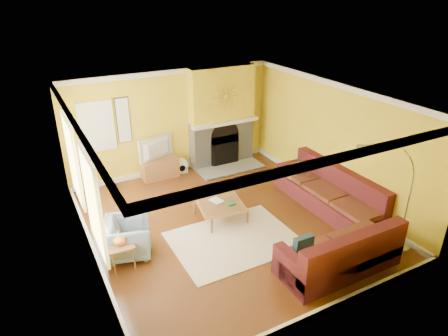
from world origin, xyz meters
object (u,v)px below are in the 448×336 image
arc_lamp (385,202)px  coffee_table (220,211)px  armchair (128,238)px  media_console (160,168)px  side_table (122,255)px  sectional_sofa (305,208)px

arc_lamp → coffee_table: bearing=126.9°
armchair → arc_lamp: arc_lamp is taller
media_console → side_table: bearing=-120.5°
media_console → side_table: (-1.83, -3.11, -0.01)m
sectional_sofa → media_console: 4.05m
coffee_table → armchair: armchair is taller
armchair → arc_lamp: 4.64m
arc_lamp → side_table: bearing=155.2°
sectional_sofa → arc_lamp: 1.70m
arc_lamp → sectional_sofa: bearing=109.9°
sectional_sofa → coffee_table: (-1.38, 1.09, -0.26)m
coffee_table → media_console: bearing=100.4°
sectional_sofa → media_console: (-1.85, 3.60, -0.19)m
armchair → arc_lamp: size_ratio=0.34×
coffee_table → media_console: (-0.46, 2.51, 0.07)m
sectional_sofa → armchair: 3.55m
coffee_table → side_table: bearing=-165.4°
armchair → arc_lamp: bearing=-102.9°
coffee_table → side_table: (-2.29, -0.60, 0.06)m
media_console → arc_lamp: size_ratio=0.40×
sectional_sofa → arc_lamp: bearing=-70.1°
coffee_table → media_console: size_ratio=1.01×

